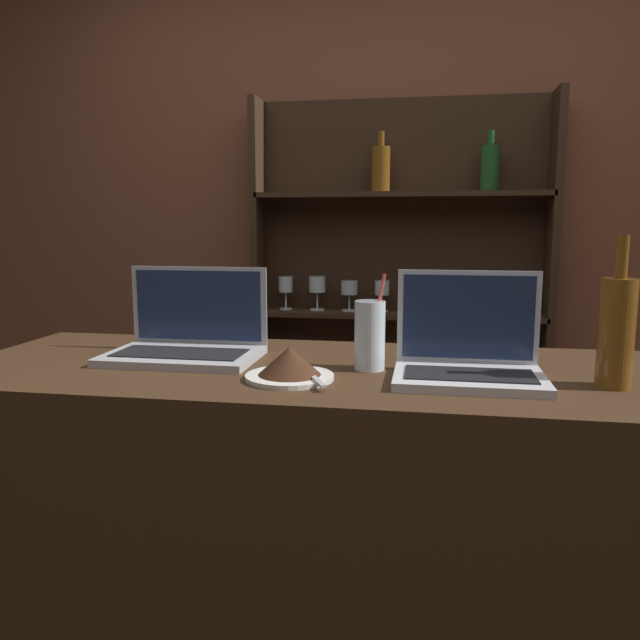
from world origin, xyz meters
The scene contains 8 objects.
bar_counter centered at (0.00, 0.30, 0.55)m, with size 1.72×0.61×1.10m.
back_wall centered at (0.00, 1.60, 1.35)m, with size 7.00×0.06×2.70m.
back_shelf centered at (0.08, 1.52, 0.99)m, with size 1.18×0.18×1.90m.
laptop_near centered at (-0.37, 0.35, 1.14)m, with size 0.35×0.23×0.21m.
laptop_far centered at (0.28, 0.25, 1.15)m, with size 0.30×0.21×0.22m.
cake_plate centered at (-0.08, 0.18, 1.13)m, with size 0.18×0.18×0.07m.
water_glass centered at (0.07, 0.30, 1.17)m, with size 0.07×0.07×0.21m.
wine_bottle_amber centered at (0.55, 0.23, 1.21)m, with size 0.07×0.07×0.29m.
Camera 1 is at (0.19, -1.03, 1.41)m, focal length 35.00 mm.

